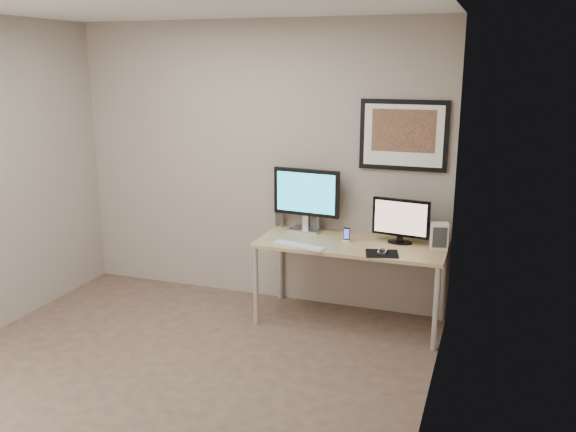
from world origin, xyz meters
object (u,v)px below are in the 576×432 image
speaker_right (316,222)px  keyboard (299,246)px  framed_art (404,135)px  monitor_tv (401,220)px  desk (351,250)px  phone_dock (347,235)px  speaker_left (280,217)px  fan_unit (439,236)px  monitor_large (306,197)px

speaker_right → keyboard: size_ratio=0.36×
framed_art → monitor_tv: size_ratio=1.53×
framed_art → keyboard: framed_art is taller
desk → phone_dock: phone_dock is taller
monitor_tv → speaker_left: monitor_tv is taller
speaker_right → keyboard: (0.01, -0.53, -0.08)m
desk → fan_unit: (0.72, 0.07, 0.17)m
keyboard → desk: bearing=47.7°
monitor_large → fan_unit: (1.20, -0.15, -0.21)m
monitor_tv → monitor_large: bearing=-180.0°
monitor_large → monitor_tv: (0.87, -0.12, -0.11)m
framed_art → fan_unit: size_ratio=3.44×
phone_dock → framed_art: bearing=44.2°
framed_art → speaker_right: (-0.75, -0.07, -0.81)m
speaker_left → keyboard: (0.37, -0.55, -0.08)m
monitor_large → keyboard: bearing=-74.1°
monitor_large → speaker_left: 0.36m
phone_dock → speaker_right: bearing=150.2°
monitor_tv → fan_unit: bearing=0.9°
monitor_tv → speaker_right: (-0.79, 0.15, -0.12)m
framed_art → speaker_left: framed_art is taller
monitor_large → speaker_right: size_ratio=3.71×
monitor_large → speaker_right: bearing=28.4°
monitor_tv → phone_dock: size_ratio=3.96×
framed_art → monitor_large: bearing=-172.6°
speaker_left → monitor_tv: bearing=-2.3°
monitor_large → monitor_tv: 0.89m
desk → monitor_tv: (0.39, 0.11, 0.27)m
monitor_tv → speaker_left: (-1.15, 0.18, -0.12)m
desk → framed_art: 1.07m
monitor_tv → speaker_right: bearing=176.8°
desk → phone_dock: size_ratio=12.90×
fan_unit → monitor_tv: bearing=162.2°
monitor_tv → speaker_left: bearing=178.8°
monitor_tv → keyboard: 0.89m
framed_art → speaker_right: framed_art is taller
desk → speaker_right: size_ratio=9.50×
desk → fan_unit: size_ratio=7.33×
desk → fan_unit: 0.74m
desk → monitor_large: (-0.48, 0.22, 0.38)m
monitor_large → keyboard: (0.09, -0.49, -0.31)m
framed_art → fan_unit: bearing=-35.2°
speaker_left → phone_dock: size_ratio=1.45×
keyboard → phone_dock: bearing=52.5°
speaker_right → keyboard: 0.53m
keyboard → monitor_large: bearing=113.8°
desk → framed_art: size_ratio=2.13×
framed_art → phone_dock: 0.97m
monitor_tv → phone_dock: (-0.44, -0.10, -0.14)m
monitor_large → keyboard: size_ratio=1.33×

